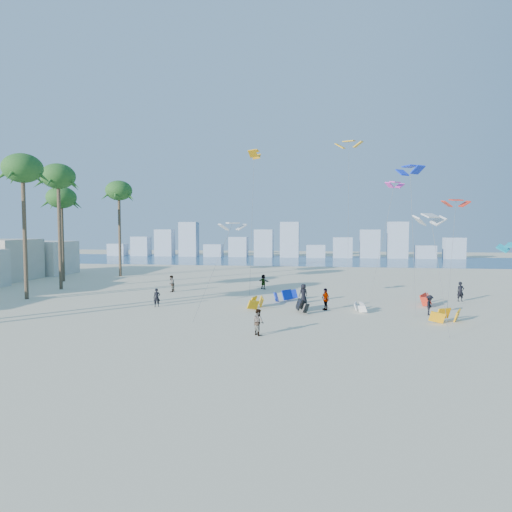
# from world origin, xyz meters

# --- Properties ---
(ground) EXTENTS (220.00, 220.00, 0.00)m
(ground) POSITION_xyz_m (0.00, 0.00, 0.00)
(ground) COLOR beige
(ground) RESTS_ON ground
(ocean) EXTENTS (220.00, 220.00, 0.00)m
(ocean) POSITION_xyz_m (0.00, 72.00, 0.01)
(ocean) COLOR navy
(ocean) RESTS_ON ground
(kitesurfer_near) EXTENTS (0.70, 0.57, 1.66)m
(kitesurfer_near) POSITION_xyz_m (-5.64, 13.68, 0.83)
(kitesurfer_near) COLOR black
(kitesurfer_near) RESTS_ON ground
(kitesurfer_mid) EXTENTS (1.05, 1.07, 1.74)m
(kitesurfer_mid) POSITION_xyz_m (4.82, 4.61, 0.87)
(kitesurfer_mid) COLOR gray
(kitesurfer_mid) RESTS_ON ground
(kitesurfers_far) EXTENTS (30.40, 14.59, 1.90)m
(kitesurfers_far) POSITION_xyz_m (7.09, 19.58, 0.89)
(kitesurfers_far) COLOR black
(kitesurfers_far) RESTS_ON ground
(grounded_kites) EXTENTS (17.50, 10.21, 1.03)m
(grounded_kites) POSITION_xyz_m (10.56, 15.04, 0.47)
(grounded_kites) COLOR #F0A60C
(grounded_kites) RESTS_ON ground
(flying_kites) EXTENTS (29.71, 26.39, 17.94)m
(flying_kites) POSITION_xyz_m (14.04, 21.36, 12.04)
(flying_kites) COLOR silver
(flying_kites) RESTS_ON ground
(palm_row) EXTENTS (9.00, 44.80, 14.33)m
(palm_row) POSITION_xyz_m (-22.16, 16.16, 11.63)
(palm_row) COLOR brown
(palm_row) RESTS_ON ground
(distant_skyline) EXTENTS (85.00, 3.00, 8.40)m
(distant_skyline) POSITION_xyz_m (-1.19, 82.00, 3.09)
(distant_skyline) COLOR #9EADBF
(distant_skyline) RESTS_ON ground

